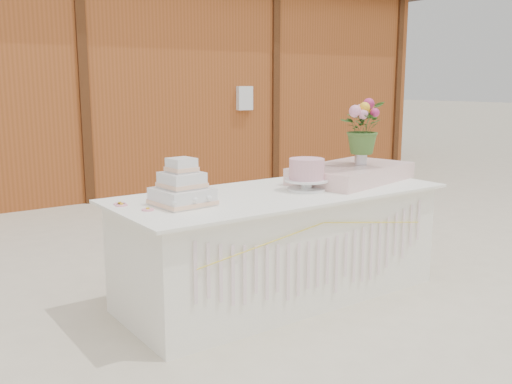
{
  "coord_description": "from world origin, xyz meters",
  "views": [
    {
      "loc": [
        -2.43,
        -3.11,
        1.52
      ],
      "look_at": [
        0.0,
        0.3,
        0.72
      ],
      "focal_mm": 40.0,
      "sensor_mm": 36.0,
      "label": 1
    }
  ],
  "objects": [
    {
      "name": "satin_runner",
      "position": [
        0.72,
        0.03,
        0.83
      ],
      "size": [
        1.09,
        0.78,
        0.12
      ],
      "primitive_type": "cube",
      "rotation": [
        0.0,
        0.0,
        0.23
      ],
      "color": "#FBCEC9",
      "rests_on": "cake_table"
    },
    {
      "name": "loose_flowers",
      "position": [
        -1.04,
        0.11,
        0.78
      ],
      "size": [
        0.18,
        0.38,
        0.02
      ],
      "primitive_type": null,
      "rotation": [
        0.0,
        0.0,
        0.09
      ],
      "color": "pink",
      "rests_on": "cake_table"
    },
    {
      "name": "flower_vase",
      "position": [
        0.81,
        0.03,
        0.96
      ],
      "size": [
        0.1,
        0.1,
        0.13
      ],
      "primitive_type": "cylinder",
      "color": "silver",
      "rests_on": "satin_runner"
    },
    {
      "name": "cake_table",
      "position": [
        0.0,
        -0.0,
        0.39
      ],
      "size": [
        2.4,
        1.0,
        0.77
      ],
      "color": "white",
      "rests_on": "ground"
    },
    {
      "name": "wedding_cake",
      "position": [
        -0.78,
        -0.0,
        0.87
      ],
      "size": [
        0.36,
        0.36,
        0.3
      ],
      "rotation": [
        0.0,
        0.0,
        0.08
      ],
      "color": "white",
      "rests_on": "cake_table"
    },
    {
      "name": "bouquet",
      "position": [
        0.81,
        0.03,
        1.23
      ],
      "size": [
        0.47,
        0.46,
        0.4
      ],
      "primitive_type": "imported",
      "rotation": [
        0.0,
        0.0,
        0.54
      ],
      "color": "#3D6327",
      "rests_on": "flower_vase"
    },
    {
      "name": "pink_cake_stand",
      "position": [
        0.18,
        -0.07,
        0.9
      ],
      "size": [
        0.32,
        0.32,
        0.23
      ],
      "color": "white",
      "rests_on": "cake_table"
    },
    {
      "name": "ground",
      "position": [
        0.0,
        0.0,
        0.0
      ],
      "size": [
        80.0,
        80.0,
        0.0
      ],
      "primitive_type": "plane",
      "color": "beige",
      "rests_on": "ground"
    },
    {
      "name": "barn",
      "position": [
        -0.01,
        5.99,
        1.68
      ],
      "size": [
        12.6,
        4.6,
        3.3
      ],
      "color": "brown",
      "rests_on": "ground"
    }
  ]
}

